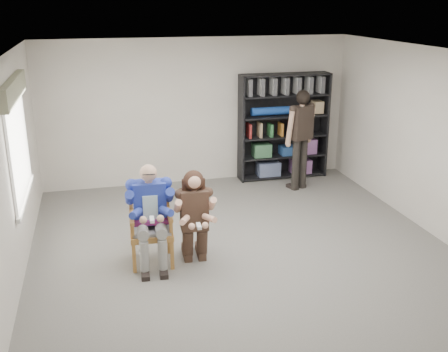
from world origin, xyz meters
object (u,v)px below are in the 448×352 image
object	(u,v)px
armchair	(151,226)
seated_man	(151,215)
kneeling_woman	(195,218)
bookshelf	(284,127)
standing_man	(301,141)

from	to	relation	value
armchair	seated_man	bearing A→B (deg)	93.30
kneeling_woman	bookshelf	size ratio (longest dim) A/B	0.62
seated_man	armchair	bearing A→B (deg)	-86.70
seated_man	bookshelf	bearing A→B (deg)	48.68
armchair	seated_man	world-z (taller)	seated_man
bookshelf	standing_man	bearing A→B (deg)	-84.99
bookshelf	standing_man	xyz separation A→B (m)	(0.07, -0.75, -0.11)
seated_man	standing_man	distance (m)	3.85
seated_man	bookshelf	distance (m)	4.30
kneeling_woman	bookshelf	world-z (taller)	bookshelf
kneeling_woman	standing_man	size ratio (longest dim) A/B	0.69
armchair	kneeling_woman	world-z (taller)	kneeling_woman
bookshelf	kneeling_woman	bearing A→B (deg)	-127.48
kneeling_woman	bookshelf	xyz separation A→B (m)	(2.43, 3.17, 0.40)
armchair	kneeling_woman	distance (m)	0.60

